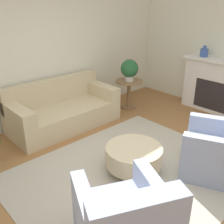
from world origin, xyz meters
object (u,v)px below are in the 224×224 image
object	(u,v)px
vase_mantel_near	(204,52)
armchair_right	(220,152)
ottoman_table	(134,156)
side_table	(129,89)
couch	(63,110)
potted_plant_on_side_table	(129,69)

from	to	relation	value
vase_mantel_near	armchair_right	bearing A→B (deg)	-143.19
ottoman_table	side_table	bearing A→B (deg)	45.69
couch	potted_plant_on_side_table	distance (m)	1.69
vase_mantel_near	potted_plant_on_side_table	bearing A→B (deg)	140.78
side_table	potted_plant_on_side_table	world-z (taller)	potted_plant_on_side_table
armchair_right	ottoman_table	xyz separation A→B (m)	(-0.84, 0.84, -0.09)
armchair_right	side_table	xyz separation A→B (m)	(0.83, 2.54, 0.09)
couch	side_table	bearing A→B (deg)	-8.93
side_table	potted_plant_on_side_table	bearing A→B (deg)	63.43
couch	side_table	size ratio (longest dim) A/B	3.23
couch	armchair_right	distance (m)	2.89
armchair_right	vase_mantel_near	size ratio (longest dim) A/B	4.83
vase_mantel_near	ottoman_table	bearing A→B (deg)	-166.37
ottoman_table	side_table	xyz separation A→B (m)	(1.66, 1.70, 0.18)
armchair_right	side_table	bearing A→B (deg)	71.97
armchair_right	potted_plant_on_side_table	distance (m)	2.73
couch	ottoman_table	bearing A→B (deg)	-92.74
side_table	armchair_right	bearing A→B (deg)	-108.03
side_table	vase_mantel_near	distance (m)	1.77
ottoman_table	vase_mantel_near	xyz separation A→B (m)	(2.89, 0.70, 0.97)
ottoman_table	vase_mantel_near	distance (m)	3.13
armchair_right	side_table	size ratio (longest dim) A/B	1.78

